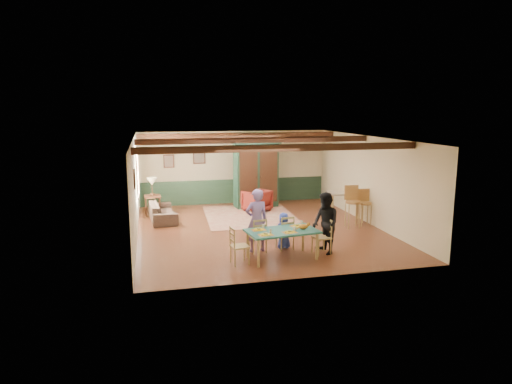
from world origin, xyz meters
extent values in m
plane|color=#572818|center=(0.00, 0.00, 0.00)|extent=(8.00, 8.00, 0.00)
cube|color=beige|center=(0.00, 4.00, 1.35)|extent=(7.00, 0.02, 2.70)
cube|color=beige|center=(-3.50, 0.00, 1.35)|extent=(0.02, 8.00, 2.70)
cube|color=beige|center=(3.50, 0.00, 1.35)|extent=(0.02, 8.00, 2.70)
cube|color=white|center=(0.00, 0.00, 2.70)|extent=(7.00, 8.00, 0.02)
cube|color=#203B28|center=(0.00, 3.98, 0.45)|extent=(6.95, 0.03, 0.90)
cube|color=black|center=(0.00, -2.30, 2.61)|extent=(6.95, 0.16, 0.16)
cube|color=black|center=(0.00, 0.40, 2.61)|extent=(6.95, 0.16, 0.16)
cube|color=black|center=(0.00, 3.00, 2.61)|extent=(6.95, 0.16, 0.16)
imported|color=#7760A5|center=(-0.56, -1.98, 0.80)|extent=(0.62, 0.45, 1.59)
imported|color=black|center=(1.05, -2.52, 0.76)|extent=(0.66, 0.81, 1.52)
imported|color=#2A40AA|center=(0.18, -1.89, 0.46)|extent=(0.49, 0.35, 0.93)
cube|color=beige|center=(0.10, 1.75, 0.01)|extent=(3.03, 3.55, 0.01)
cube|color=#143324|center=(0.63, 3.12, 1.20)|extent=(1.75, 0.83, 2.40)
imported|color=#561211|center=(0.50, 2.42, 0.37)|extent=(1.13, 1.13, 0.75)
imported|color=#382B23|center=(-2.74, 1.85, 0.28)|extent=(0.89, 1.98, 0.56)
camera|label=1|loc=(-3.09, -12.67, 3.55)|focal=32.00mm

